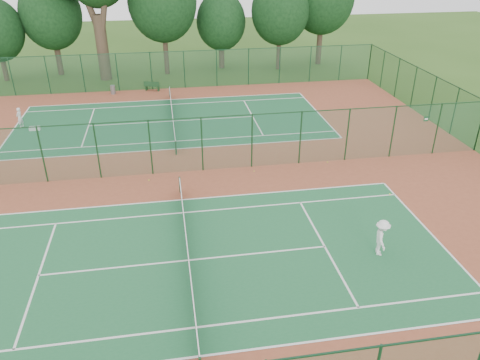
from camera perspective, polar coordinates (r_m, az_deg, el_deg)
name	(u,v)px	position (r m, az deg, el deg)	size (l,w,h in m)	color
ground	(178,172)	(29.10, -7.54, 0.98)	(120.00, 120.00, 0.00)	#32581B
red_pad	(178,172)	(29.10, -7.54, 0.99)	(40.00, 36.00, 0.01)	brown
court_near	(188,260)	(21.41, -6.37, -9.72)	(23.77, 10.97, 0.01)	#1F6438
court_far	(173,121)	(37.37, -8.21, 7.12)	(23.77, 10.97, 0.01)	#1D5C35
fence_north	(168,70)	(45.45, -8.80, 13.10)	(40.00, 0.09, 3.50)	#16442D
fence_east	(480,126)	(34.97, 27.22, 5.88)	(0.09, 36.00, 3.50)	#184A27
fence_divider	(176,146)	(28.36, -7.76, 4.16)	(40.00, 0.09, 3.50)	#1B5136
tennis_net_near	(187,251)	(21.10, -6.44, -8.57)	(0.10, 12.90, 0.97)	#163E1D
tennis_net_far	(172,115)	(37.19, -8.26, 7.89)	(0.10, 12.90, 0.97)	#13351C
player_near	(382,238)	(22.11, 16.87, -6.73)	(1.14, 0.65, 1.76)	white
player_far	(20,118)	(39.20, -25.28, 6.90)	(0.56, 0.37, 1.53)	silver
trash_bin	(113,90)	(45.17, -15.24, 10.58)	(0.44, 0.44, 0.78)	slate
bench	(152,86)	(45.28, -10.68, 11.21)	(1.54, 0.87, 0.91)	#133619
kit_bag	(35,129)	(38.33, -23.75, 5.77)	(0.77, 0.29, 0.29)	silver
stray_ball_a	(254,171)	(28.87, 1.73, 1.09)	(0.07, 0.07, 0.07)	#C3D631
stray_ball_b	(327,162)	(30.54, 10.62, 2.16)	(0.07, 0.07, 0.07)	#B8D030
stray_ball_c	(149,180)	(28.30, -11.04, -0.02)	(0.08, 0.08, 0.08)	yellow
evergreen_row	(172,72)	(51.95, -8.30, 12.95)	(39.00, 5.00, 12.00)	black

